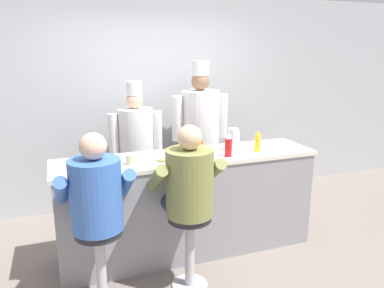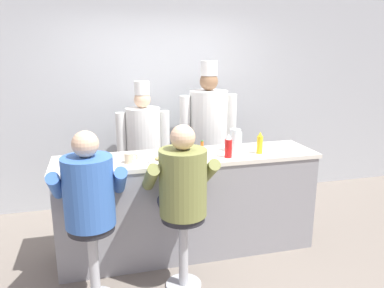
% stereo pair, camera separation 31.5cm
% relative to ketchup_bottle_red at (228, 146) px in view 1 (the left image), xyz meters
% --- Properties ---
extents(ground_plane, '(20.00, 20.00, 0.00)m').
position_rel_ketchup_bottle_red_xyz_m(ground_plane, '(-0.35, -0.15, -1.12)').
color(ground_plane, slate).
extents(wall_back, '(10.00, 0.06, 2.70)m').
position_rel_ketchup_bottle_red_xyz_m(wall_back, '(-0.35, 1.61, 0.23)').
color(wall_back, '#B2B7BC').
rests_on(wall_back, ground_plane).
extents(diner_counter, '(2.57, 0.62, 1.02)m').
position_rel_ketchup_bottle_red_xyz_m(diner_counter, '(-0.35, 0.16, -0.62)').
color(diner_counter, gray).
rests_on(diner_counter, ground_plane).
extents(ketchup_bottle_red, '(0.07, 0.07, 0.23)m').
position_rel_ketchup_bottle_red_xyz_m(ketchup_bottle_red, '(0.00, 0.00, 0.00)').
color(ketchup_bottle_red, red).
rests_on(ketchup_bottle_red, diner_counter).
extents(mustard_bottle_yellow, '(0.06, 0.06, 0.22)m').
position_rel_ketchup_bottle_red_xyz_m(mustard_bottle_yellow, '(0.35, 0.05, -0.00)').
color(mustard_bottle_yellow, yellow).
rests_on(mustard_bottle_yellow, diner_counter).
extents(hot_sauce_bottle_orange, '(0.03, 0.03, 0.16)m').
position_rel_ketchup_bottle_red_xyz_m(hot_sauce_bottle_orange, '(-0.23, 0.11, -0.03)').
color(hot_sauce_bottle_orange, orange).
rests_on(hot_sauce_bottle_orange, diner_counter).
extents(water_pitcher_clear, '(0.13, 0.11, 0.23)m').
position_rel_ketchup_bottle_red_xyz_m(water_pitcher_clear, '(0.14, 0.19, 0.01)').
color(water_pitcher_clear, silver).
rests_on(water_pitcher_clear, diner_counter).
extents(breakfast_plate, '(0.26, 0.26, 0.05)m').
position_rel_ketchup_bottle_red_xyz_m(breakfast_plate, '(-0.65, 0.03, -0.09)').
color(breakfast_plate, white).
rests_on(breakfast_plate, diner_counter).
extents(cereal_bowl, '(0.14, 0.14, 0.05)m').
position_rel_ketchup_bottle_red_xyz_m(cereal_bowl, '(-0.45, 0.18, -0.08)').
color(cereal_bowl, '#4C7FB7').
rests_on(cereal_bowl, diner_counter).
extents(coffee_mug_tan, '(0.13, 0.08, 0.09)m').
position_rel_ketchup_bottle_red_xyz_m(coffee_mug_tan, '(-0.93, 0.07, -0.06)').
color(coffee_mug_tan, beige).
rests_on(coffee_mug_tan, diner_counter).
extents(coffee_mug_blue, '(0.14, 0.09, 0.09)m').
position_rel_ketchup_bottle_red_xyz_m(coffee_mug_blue, '(-1.26, 0.15, -0.06)').
color(coffee_mug_blue, '#4C7AB2').
rests_on(coffee_mug_blue, diner_counter).
extents(napkin_dispenser_chrome, '(0.12, 0.07, 0.11)m').
position_rel_ketchup_bottle_red_xyz_m(napkin_dispenser_chrome, '(-0.40, -0.06, -0.05)').
color(napkin_dispenser_chrome, silver).
rests_on(napkin_dispenser_chrome, diner_counter).
extents(diner_seated_blue, '(0.59, 0.59, 1.44)m').
position_rel_ketchup_bottle_red_xyz_m(diner_seated_blue, '(-1.30, -0.39, -0.22)').
color(diner_seated_blue, '#B2B5BA').
rests_on(diner_seated_blue, ground_plane).
extents(diner_seated_olive, '(0.60, 0.59, 1.45)m').
position_rel_ketchup_bottle_red_xyz_m(diner_seated_olive, '(-0.55, -0.39, -0.22)').
color(diner_seated_olive, '#B2B5BA').
rests_on(diner_seated_olive, ground_plane).
extents(cook_in_whites_near, '(0.65, 0.42, 1.66)m').
position_rel_ketchup_bottle_red_xyz_m(cook_in_whites_near, '(-0.65, 1.19, -0.21)').
color(cook_in_whites_near, '#232328').
rests_on(cook_in_whites_near, ground_plane).
extents(cook_in_whites_far, '(0.74, 0.47, 1.89)m').
position_rel_ketchup_bottle_red_xyz_m(cook_in_whites_far, '(0.16, 1.16, -0.09)').
color(cook_in_whites_far, '#232328').
rests_on(cook_in_whites_far, ground_plane).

